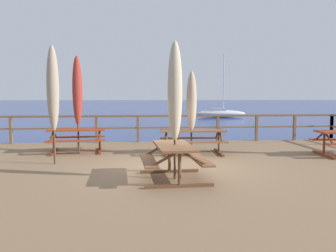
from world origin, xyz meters
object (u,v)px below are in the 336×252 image
(picnic_table_front_right, at_px, (174,154))
(patio_umbrella_short_front, at_px, (175,92))
(picnic_table_mid_right, at_px, (77,135))
(patio_umbrella_tall_mid_right, at_px, (77,91))
(patio_umbrella_short_mid, at_px, (192,102))
(picnic_table_back_right, at_px, (193,136))
(sailboat_distant, at_px, (221,113))
(patio_umbrella_tall_back_right, at_px, (53,89))

(picnic_table_front_right, relative_size, patio_umbrella_short_front, 0.60)
(picnic_table_mid_right, distance_m, patio_umbrella_tall_mid_right, 1.45)
(patio_umbrella_short_mid, bearing_deg, picnic_table_back_right, 46.42)
(patio_umbrella_short_mid, relative_size, sailboat_distant, 0.34)
(patio_umbrella_tall_back_right, bearing_deg, patio_umbrella_short_front, -33.08)
(patio_umbrella_tall_mid_right, relative_size, patio_umbrella_tall_back_right, 0.99)
(picnic_table_mid_right, xyz_separation_m, picnic_table_front_right, (2.76, -4.06, -0.00))
(picnic_table_mid_right, distance_m, picnic_table_front_right, 4.91)
(picnic_table_mid_right, height_order, patio_umbrella_tall_back_right, patio_umbrella_tall_back_right)
(patio_umbrella_tall_back_right, bearing_deg, patio_umbrella_short_mid, 18.39)
(picnic_table_mid_right, bearing_deg, sailboat_distant, 67.69)
(patio_umbrella_short_front, distance_m, sailboat_distant, 35.74)
(patio_umbrella_tall_back_right, distance_m, sailboat_distant, 34.84)
(picnic_table_front_right, relative_size, sailboat_distant, 0.23)
(patio_umbrella_short_mid, xyz_separation_m, sailboat_distant, (8.76, 31.06, -1.82))
(picnic_table_front_right, height_order, patio_umbrella_short_front, patio_umbrella_short_front)
(patio_umbrella_tall_mid_right, height_order, patio_umbrella_tall_back_right, patio_umbrella_tall_back_right)
(picnic_table_mid_right, bearing_deg, patio_umbrella_tall_back_right, -97.13)
(picnic_table_back_right, xyz_separation_m, patio_umbrella_short_mid, (-0.05, -0.05, 1.10))
(picnic_table_mid_right, xyz_separation_m, patio_umbrella_short_mid, (3.69, -0.71, 1.11))
(picnic_table_mid_right, relative_size, patio_umbrella_tall_mid_right, 0.62)
(picnic_table_back_right, distance_m, patio_umbrella_short_front, 3.73)
(patio_umbrella_short_mid, bearing_deg, picnic_table_mid_right, 169.05)
(picnic_table_back_right, bearing_deg, patio_umbrella_tall_back_right, -161.14)
(picnic_table_mid_right, distance_m, patio_umbrella_short_front, 5.06)
(picnic_table_front_right, bearing_deg, sailboat_distant, 74.27)
(picnic_table_back_right, relative_size, patio_umbrella_tall_back_right, 0.67)
(sailboat_distant, bearing_deg, picnic_table_front_right, -105.73)
(picnic_table_front_right, relative_size, patio_umbrella_tall_mid_right, 0.57)
(picnic_table_back_right, bearing_deg, patio_umbrella_short_front, -105.94)
(patio_umbrella_short_front, bearing_deg, patio_umbrella_short_mid, 74.63)
(picnic_table_back_right, bearing_deg, patio_umbrella_short_mid, -133.58)
(picnic_table_mid_right, height_order, picnic_table_front_right, same)
(picnic_table_front_right, height_order, picnic_table_back_right, same)
(picnic_table_front_right, xyz_separation_m, patio_umbrella_tall_mid_right, (-2.72, 4.12, 1.45))
(picnic_table_back_right, relative_size, patio_umbrella_short_front, 0.71)
(picnic_table_front_right, distance_m, picnic_table_back_right, 3.53)
(picnic_table_front_right, height_order, patio_umbrella_tall_back_right, patio_umbrella_tall_back_right)
(patio_umbrella_tall_mid_right, distance_m, sailboat_distant, 32.79)
(picnic_table_back_right, distance_m, patio_umbrella_tall_mid_right, 4.04)
(picnic_table_front_right, distance_m, sailboat_distant, 35.74)
(patio_umbrella_short_mid, bearing_deg, patio_umbrella_short_front, -105.37)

